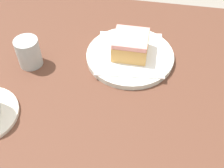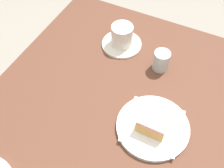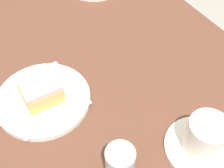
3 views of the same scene
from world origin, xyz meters
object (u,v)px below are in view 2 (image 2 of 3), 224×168
(plate_glazed_square, at_px, (153,127))
(donut_glazed_square, at_px, (154,121))
(coffee_cup, at_px, (122,37))
(sugar_jar, at_px, (161,61))

(plate_glazed_square, relative_size, donut_glazed_square, 2.63)
(plate_glazed_square, distance_m, coffee_cup, 0.35)
(donut_glazed_square, height_order, sugar_jar, sugar_jar)
(donut_glazed_square, distance_m, coffee_cup, 0.35)
(plate_glazed_square, bearing_deg, coffee_cup, 39.75)
(plate_glazed_square, bearing_deg, sugar_jar, 15.01)
(plate_glazed_square, relative_size, coffee_cup, 1.46)
(plate_glazed_square, xyz_separation_m, donut_glazed_square, (0.00, 0.00, 0.03))
(donut_glazed_square, xyz_separation_m, coffee_cup, (0.27, 0.22, -0.00))
(coffee_cup, height_order, sugar_jar, coffee_cup)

